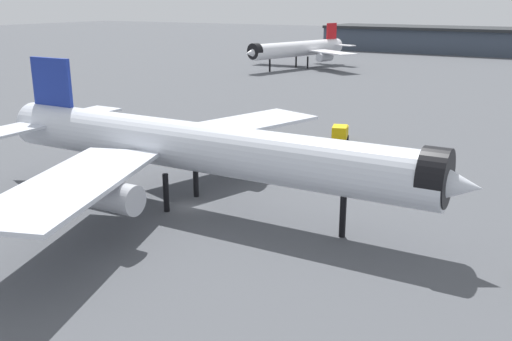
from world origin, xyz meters
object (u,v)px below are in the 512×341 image
Objects in this scene: airliner_near_gate at (196,148)px; airliner_far_taxiway at (298,49)px; service_truck_front at (340,133)px; traffic_cone_near_nose at (436,165)px.

airliner_near_gate is 139.83m from airliner_far_taxiway.
airliner_near_gate reaches higher than service_truck_front.
airliner_near_gate is at bearing 36.89° from airliner_far_taxiway.
airliner_near_gate is 10.08× the size of service_truck_front.
traffic_cone_near_nose is at bearing -128.67° from service_truck_front.
airliner_near_gate is at bearing 159.43° from service_truck_front.
traffic_cone_near_nose is (19.95, 29.59, -6.56)m from airliner_near_gate.
service_truck_front is (2.60, 36.66, -5.36)m from airliner_near_gate.
traffic_cone_near_nose is (70.41, -100.82, -6.11)m from airliner_far_taxiway.
service_truck_front is at bearing 157.84° from traffic_cone_near_nose.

